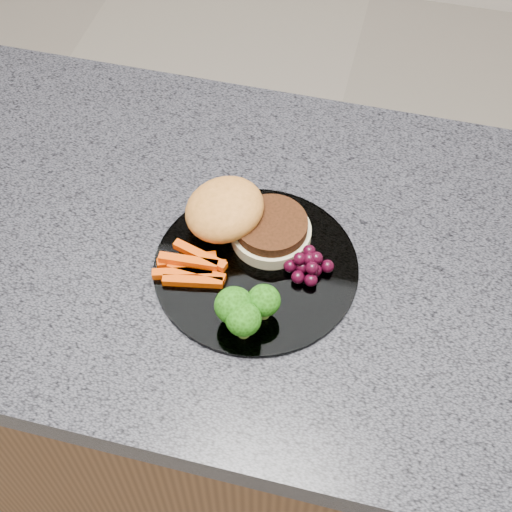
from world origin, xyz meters
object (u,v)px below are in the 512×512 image
(island_cabinet, at_px, (240,396))
(plate, at_px, (256,267))
(grape_bunch, at_px, (307,264))
(burger, at_px, (241,219))

(island_cabinet, height_order, plate, plate)
(grape_bunch, bearing_deg, burger, 157.07)
(burger, bearing_deg, grape_bunch, -33.02)
(plate, xyz_separation_m, grape_bunch, (0.06, 0.01, 0.02))
(plate, bearing_deg, island_cabinet, 136.07)
(plate, distance_m, burger, 0.07)
(burger, distance_m, grape_bunch, 0.10)
(plate, xyz_separation_m, burger, (-0.03, 0.05, 0.03))
(island_cabinet, distance_m, plate, 0.48)
(plate, bearing_deg, burger, 123.01)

